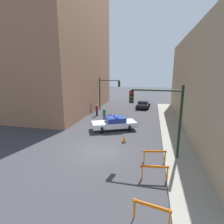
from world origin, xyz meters
TOP-DOWN VIEW (x-y plane):
  - ground_plane at (0.00, 0.00)m, footprint 120.00×120.00m
  - sidewalk_right at (6.20, 0.00)m, footprint 2.40×44.00m
  - building_corner_left at (-12.00, 14.00)m, footprint 14.00×20.00m
  - traffic_light_near at (4.73, 0.16)m, footprint 3.64×0.35m
  - traffic_light_far at (-3.30, 14.97)m, footprint 3.44×0.35m
  - police_car at (0.10, 5.53)m, footprint 5.04×3.65m
  - parked_car_near at (2.50, 17.96)m, footprint 2.43×4.39m
  - pedestrian_crossing at (-1.92, 8.70)m, footprint 0.44×0.44m
  - pedestrian_corner at (-3.60, 10.82)m, footprint 0.50×0.50m
  - barrier_front at (4.14, -5.89)m, footprint 1.58×0.44m
  - barrier_mid at (4.30, -2.76)m, footprint 1.59×0.36m
  - barrier_back at (4.30, -0.74)m, footprint 1.58×0.45m
  - traffic_cone at (1.67, 2.28)m, footprint 0.36×0.36m

SIDE VIEW (x-z plane):
  - ground_plane at x=0.00m, z-range 0.00..0.00m
  - sidewalk_right at x=6.20m, z-range 0.00..0.12m
  - traffic_cone at x=1.67m, z-range -0.01..0.65m
  - barrier_front at x=4.14m, z-range 0.17..1.07m
  - barrier_mid at x=4.30m, z-range 0.17..1.07m
  - barrier_back at x=4.30m, z-range 0.17..1.07m
  - parked_car_near at x=2.50m, z-range 0.02..1.33m
  - police_car at x=0.10m, z-range -0.04..1.48m
  - pedestrian_crossing at x=-1.92m, z-range 0.03..1.69m
  - pedestrian_corner at x=-3.60m, z-range 0.03..1.69m
  - traffic_light_far at x=-3.30m, z-range 0.80..6.00m
  - traffic_light_near at x=4.73m, z-range 0.93..6.13m
  - building_corner_left at x=-12.00m, z-range 0.00..19.40m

